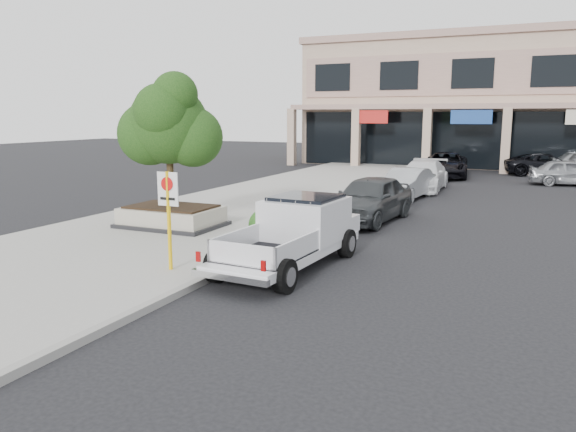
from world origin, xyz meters
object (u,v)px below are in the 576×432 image
(curb_car_d, at_px, (446,165))
(pickup_truck, at_px, (288,235))
(planter_tree, at_px, (175,125))
(curb_car_a, at_px, (370,199))
(curb_car_c, at_px, (423,176))
(lot_car_a, at_px, (570,172))
(no_parking_sign, at_px, (168,207))
(curb_car_b, at_px, (406,184))
(lot_car_d, at_px, (547,165))
(planter, at_px, (172,216))

(curb_car_d, bearing_deg, pickup_truck, -97.43)
(planter_tree, distance_m, curb_car_a, 7.17)
(planter_tree, distance_m, curb_car_c, 14.56)
(curb_car_d, distance_m, lot_car_a, 6.88)
(no_parking_sign, distance_m, curb_car_d, 24.56)
(no_parking_sign, bearing_deg, curb_car_a, 74.94)
(curb_car_b, relative_size, curb_car_d, 0.76)
(pickup_truck, height_order, curb_car_a, pickup_truck)
(lot_car_a, relative_size, lot_car_d, 0.84)
(pickup_truck, distance_m, curb_car_a, 6.87)
(planter_tree, relative_size, lot_car_d, 0.81)
(planter_tree, height_order, curb_car_a, planter_tree)
(curb_car_b, xyz_separation_m, curb_car_c, (0.09, 3.24, 0.06))
(lot_car_a, bearing_deg, planter, 138.17)
(planter_tree, xyz_separation_m, lot_car_d, (11.01, 23.51, -2.73))
(curb_car_b, xyz_separation_m, lot_car_d, (5.78, 13.47, 0.00))
(curb_car_a, bearing_deg, planter_tree, -136.18)
(lot_car_d, bearing_deg, lot_car_a, 178.06)
(curb_car_b, bearing_deg, lot_car_a, 57.56)
(curb_car_d, bearing_deg, lot_car_d, 25.70)
(planter_tree, relative_size, curb_car_b, 0.96)
(curb_car_b, height_order, lot_car_a, lot_car_a)
(planter_tree, xyz_separation_m, curb_car_a, (5.25, 4.12, -2.60))
(lot_car_d, bearing_deg, planter_tree, 140.45)
(planter, height_order, curb_car_d, curb_car_d)
(curb_car_b, relative_size, curb_car_c, 0.81)
(no_parking_sign, xyz_separation_m, lot_car_d, (8.07, 27.98, -0.95))
(planter, xyz_separation_m, curb_car_c, (5.46, 13.44, 0.27))
(planter, height_order, pickup_truck, pickup_truck)
(curb_car_c, distance_m, lot_car_a, 8.55)
(pickup_truck, xyz_separation_m, lot_car_a, (6.95, 21.20, -0.14))
(no_parking_sign, height_order, lot_car_a, no_parking_sign)
(pickup_truck, relative_size, curb_car_c, 1.05)
(curb_car_b, bearing_deg, lot_car_d, 73.72)
(planter, height_order, curb_car_a, curb_car_a)
(curb_car_c, bearing_deg, no_parking_sign, -99.20)
(planter, distance_m, planter_tree, 2.95)
(planter, relative_size, lot_car_a, 0.77)
(curb_car_b, bearing_deg, curb_car_c, 95.28)
(planter, xyz_separation_m, curb_car_b, (5.37, 10.20, 0.21))
(lot_car_d, bearing_deg, curb_car_a, 149.01)
(no_parking_sign, height_order, curb_car_d, no_parking_sign)
(curb_car_c, bearing_deg, planter_tree, -113.40)
(curb_car_b, distance_m, curb_car_d, 9.91)
(planter, height_order, curb_car_c, curb_car_c)
(no_parking_sign, distance_m, curb_car_a, 8.94)
(curb_car_d, height_order, lot_car_d, curb_car_d)
(planter_tree, xyz_separation_m, no_parking_sign, (2.94, -4.47, -1.78))
(curb_car_a, relative_size, curb_car_d, 0.88)
(planter, bearing_deg, curb_car_b, 62.25)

